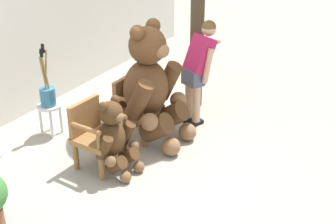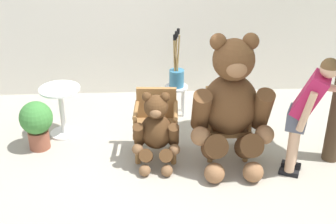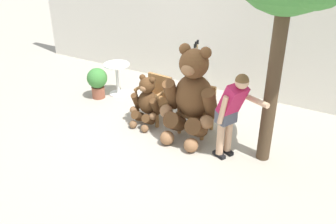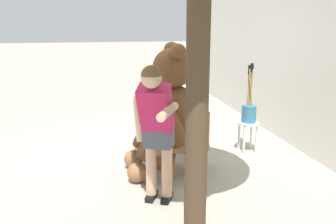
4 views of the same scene
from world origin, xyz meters
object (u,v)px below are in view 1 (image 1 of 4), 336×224
Objects in this scene: wooden_chair_right at (135,106)px; teddy_bear_large at (151,85)px; white_stool at (50,112)px; person_visitor at (199,65)px; teddy_bear_small at (114,137)px; wooden_chair_left at (96,133)px; brush_bucket at (47,93)px.

teddy_bear_large reaches higher than wooden_chair_right.
wooden_chair_right is at bearing -61.90° from white_stool.
person_visitor is at bearing -49.45° from white_stool.
person_visitor reaches higher than teddy_bear_small.
wooden_chair_left is 0.56× the size of person_visitor.
brush_bucket is (0.34, 1.38, 0.16)m from teddy_bear_small.
teddy_bear_small is 1.43m from brush_bucket.
person_visitor is at bearing -49.41° from brush_bucket.
brush_bucket is (0.33, 1.08, 0.19)m from wooden_chair_left.
wooden_chair_right is 1.23m from white_stool.
white_stool is 0.51× the size of brush_bucket.
person_visitor reaches higher than white_stool.
white_stool is at bearing 130.55° from person_visitor.
teddy_bear_small is 1.43m from white_stool.
white_stool is at bearing 31.90° from brush_bucket.
brush_bucket is at bearing 130.59° from person_visitor.
wooden_chair_left and wooden_chair_right have the same top height.
wooden_chair_left is at bearing 88.56° from teddy_bear_small.
brush_bucket is at bearing 76.08° from teddy_bear_small.
wooden_chair_left is 1.14m from white_stool.
wooden_chair_left is 1.15m from brush_bucket.
person_visitor is (0.84, -0.57, 0.45)m from wooden_chair_right.
teddy_bear_large is at bearing -16.64° from wooden_chair_left.
person_visitor reaches higher than wooden_chair_right.
teddy_bear_small is (-0.92, -0.30, 0.02)m from wooden_chair_right.
teddy_bear_large is at bearing 160.41° from person_visitor.
person_visitor is 2.19m from brush_bucket.
person_visitor reaches higher than brush_bucket.
person_visitor is 3.36× the size of white_stool.
brush_bucket reaches higher than wooden_chair_left.
teddy_bear_large is (0.91, -0.27, 0.37)m from wooden_chair_left.
teddy_bear_small is 0.64× the size of person_visitor.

